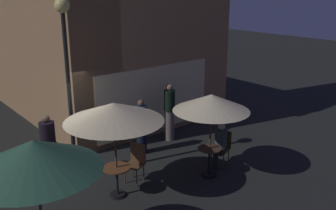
{
  "coord_description": "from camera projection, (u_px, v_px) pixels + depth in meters",
  "views": [
    {
      "loc": [
        -3.46,
        -8.21,
        4.73
      ],
      "look_at": [
        2.33,
        -1.18,
        1.84
      ],
      "focal_mm": 40.34,
      "sensor_mm": 36.0,
      "label": 1
    }
  ],
  "objects": [
    {
      "name": "patio_umbrella_0",
      "position": [
        211.0,
        103.0,
        9.25
      ],
      "size": [
        1.91,
        1.91,
        2.2
      ],
      "color": "black",
      "rests_on": "ground"
    },
    {
      "name": "patron_standing_3",
      "position": [
        141.0,
        127.0,
        10.95
      ],
      "size": [
        0.35,
        0.35,
        1.64
      ],
      "rotation": [
        0.0,
        0.0,
        3.89
      ],
      "color": "black",
      "rests_on": "ground"
    },
    {
      "name": "patio_umbrella_1",
      "position": [
        34.0,
        156.0,
        5.85
      ],
      "size": [
        2.12,
        2.12,
        2.47
      ],
      "color": "black",
      "rests_on": "ground"
    },
    {
      "name": "patron_standing_1",
      "position": [
        169.0,
        112.0,
        11.87
      ],
      "size": [
        0.35,
        0.35,
        1.85
      ],
      "rotation": [
        0.0,
        0.0,
        1.98
      ],
      "color": "slate",
      "rests_on": "ground"
    },
    {
      "name": "cafe_chair_0",
      "position": [
        222.0,
        145.0,
        10.34
      ],
      "size": [
        0.56,
        0.56,
        0.95
      ],
      "rotation": [
        0.0,
        0.0,
        -2.8
      ],
      "color": "#4D3E15",
      "rests_on": "ground"
    },
    {
      "name": "cafe_table_0",
      "position": [
        209.0,
        158.0,
        9.7
      ],
      "size": [
        0.6,
        0.6,
        0.78
      ],
      "color": "black",
      "rests_on": "ground"
    },
    {
      "name": "street_lamp_near_corner",
      "position": [
        66.0,
        53.0,
        8.84
      ],
      "size": [
        0.35,
        0.35,
        4.48
      ],
      "color": "black",
      "rests_on": "ground"
    },
    {
      "name": "patio_umbrella_2",
      "position": [
        114.0,
        112.0,
        8.27
      ],
      "size": [
        2.23,
        2.23,
        2.3
      ],
      "color": "black",
      "rests_on": "ground"
    },
    {
      "name": "patron_standing_2",
      "position": [
        49.0,
        147.0,
        9.44
      ],
      "size": [
        0.38,
        0.38,
        1.73
      ],
      "rotation": [
        0.0,
        0.0,
        0.53
      ],
      "color": "#344B2A",
      "rests_on": "ground"
    },
    {
      "name": "patron_seated_0",
      "position": [
        220.0,
        142.0,
        10.18
      ],
      "size": [
        0.53,
        0.44,
        1.24
      ],
      "rotation": [
        0.0,
        0.0,
        -2.8
      ],
      "color": "black",
      "rests_on": "ground"
    },
    {
      "name": "cafe_table_2",
      "position": [
        117.0,
        176.0,
        8.75
      ],
      "size": [
        0.64,
        0.64,
        0.74
      ],
      "color": "black",
      "rests_on": "ground"
    },
    {
      "name": "cafe_building",
      "position": [
        85.0,
        14.0,
        12.72
      ],
      "size": [
        6.21,
        8.04,
        7.63
      ],
      "color": "#9C744D",
      "rests_on": "ground"
    },
    {
      "name": "ground_plane",
      "position": [
        68.0,
        181.0,
        9.57
      ],
      "size": [
        60.0,
        60.0,
        0.0
      ],
      "primitive_type": "plane",
      "color": "black"
    },
    {
      "name": "cafe_chair_1",
      "position": [
        136.0,
        159.0,
        9.44
      ],
      "size": [
        0.56,
        0.56,
        0.98
      ],
      "rotation": [
        0.0,
        0.0,
        -2.74
      ],
      "color": "brown",
      "rests_on": "ground"
    }
  ]
}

